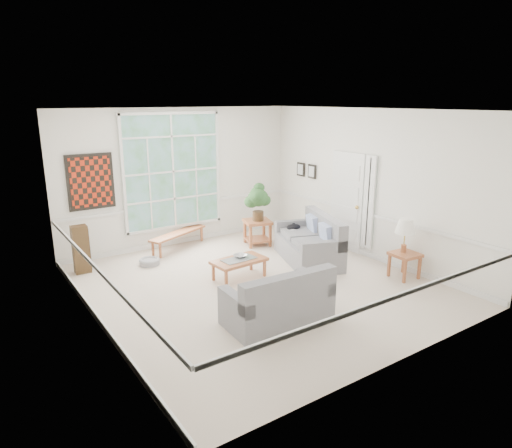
{
  "coord_description": "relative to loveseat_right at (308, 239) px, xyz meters",
  "views": [
    {
      "loc": [
        -4.24,
        -6.17,
        3.17
      ],
      "look_at": [
        0.1,
        0.2,
        1.05
      ],
      "focal_mm": 32.0,
      "sensor_mm": 36.0,
      "label": 1
    }
  ],
  "objects": [
    {
      "name": "window_back",
      "position": [
        -1.73,
        2.52,
        1.18
      ],
      "size": [
        2.3,
        0.08,
        2.4
      ],
      "primitive_type": "cube",
      "color": "white",
      "rests_on": "wall_back"
    },
    {
      "name": "entry_door",
      "position": [
        1.18,
        0.16,
        0.58
      ],
      "size": [
        0.08,
        0.9,
        2.1
      ],
      "primitive_type": "cube",
      "color": "white",
      "rests_on": "floor"
    },
    {
      "name": "door_sidelight",
      "position": [
        1.18,
        -0.47,
        0.68
      ],
      "size": [
        0.08,
        0.26,
        1.9
      ],
      "primitive_type": "cube",
      "color": "white",
      "rests_on": "wall_right"
    },
    {
      "name": "floor_speaker",
      "position": [
        -3.93,
        1.91,
        -0.01
      ],
      "size": [
        0.29,
        0.23,
        0.91
      ],
      "primitive_type": "cube",
      "rotation": [
        0.0,
        0.0,
        -0.04
      ],
      "color": "#402C17",
      "rests_on": "floor"
    },
    {
      "name": "wall_front",
      "position": [
        -1.53,
        -3.44,
        1.03
      ],
      "size": [
        5.5,
        0.02,
        3.0
      ],
      "primitive_type": "cube",
      "color": "white",
      "rests_on": "ground"
    },
    {
      "name": "side_table",
      "position": [
        0.87,
        -1.67,
        -0.23
      ],
      "size": [
        0.5,
        0.5,
        0.48
      ],
      "primitive_type": "cube",
      "rotation": [
        0.0,
        0.0,
        -0.08
      ],
      "color": "#A65B35",
      "rests_on": "floor"
    },
    {
      "name": "floor",
      "position": [
        -1.53,
        -0.44,
        -0.47
      ],
      "size": [
        5.5,
        6.0,
        0.01
      ],
      "primitive_type": "cube",
      "color": "beige",
      "rests_on": "ground"
    },
    {
      "name": "coffee_table",
      "position": [
        -1.64,
        -0.01,
        -0.28
      ],
      "size": [
        1.01,
        0.6,
        0.37
      ],
      "primitive_type": "cube",
      "rotation": [
        0.0,
        0.0,
        0.07
      ],
      "color": "#A65B35",
      "rests_on": "floor"
    },
    {
      "name": "houseplant",
      "position": [
        -0.24,
        1.43,
        0.52
      ],
      "size": [
        0.64,
        0.64,
        0.84
      ],
      "primitive_type": null,
      "rotation": [
        0.0,
        0.0,
        -0.38
      ],
      "color": "#275025",
      "rests_on": "end_table"
    },
    {
      "name": "cat",
      "position": [
        0.11,
        0.61,
        0.09
      ],
      "size": [
        0.33,
        0.24,
        0.15
      ],
      "primitive_type": "ellipsoid",
      "rotation": [
        0.0,
        0.0,
        0.01
      ],
      "color": "black",
      "rests_on": "loveseat_right"
    },
    {
      "name": "pet_bed",
      "position": [
        -2.73,
        1.6,
        -0.41
      ],
      "size": [
        0.42,
        0.42,
        0.12
      ],
      "primitive_type": "cylinder",
      "rotation": [
        0.0,
        0.0,
        -0.03
      ],
      "color": "gray",
      "rests_on": "floor"
    },
    {
      "name": "pewter_bowl",
      "position": [
        -1.58,
        0.06,
        -0.07
      ],
      "size": [
        0.34,
        0.34,
        0.07
      ],
      "primitive_type": "imported",
      "rotation": [
        0.0,
        0.0,
        0.19
      ],
      "color": "#A3A3A8",
      "rests_on": "coffee_table"
    },
    {
      "name": "wall_frame_far",
      "position": [
        1.18,
        1.71,
        1.08
      ],
      "size": [
        0.04,
        0.26,
        0.32
      ],
      "primitive_type": "cube",
      "color": "black",
      "rests_on": "wall_right"
    },
    {
      "name": "loveseat_right",
      "position": [
        0.0,
        0.0,
        0.0
      ],
      "size": [
        1.42,
        1.93,
        0.93
      ],
      "primitive_type": "cube",
      "rotation": [
        0.0,
        0.0,
        -0.34
      ],
      "color": "slate",
      "rests_on": "floor"
    },
    {
      "name": "wall_frame_near",
      "position": [
        1.18,
        1.31,
        1.08
      ],
      "size": [
        0.04,
        0.26,
        0.32
      ],
      "primitive_type": "cube",
      "color": "black",
      "rests_on": "wall_right"
    },
    {
      "name": "wall_art",
      "position": [
        -3.48,
        2.51,
        1.13
      ],
      "size": [
        0.9,
        0.06,
        1.1
      ],
      "primitive_type": "cube",
      "color": "maroon",
      "rests_on": "wall_back"
    },
    {
      "name": "loveseat_front",
      "position": [
        -2.07,
        -1.74,
        -0.05
      ],
      "size": [
        1.58,
        0.87,
        0.83
      ],
      "primitive_type": "cube",
      "rotation": [
        0.0,
        0.0,
        -0.05
      ],
      "color": "slate",
      "rests_on": "floor"
    },
    {
      "name": "ceiling",
      "position": [
        -1.53,
        -0.44,
        2.53
      ],
      "size": [
        5.5,
        6.0,
        0.02
      ],
      "primitive_type": "cube",
      "color": "white",
      "rests_on": "ground"
    },
    {
      "name": "wall_right",
      "position": [
        1.22,
        -0.44,
        1.03
      ],
      "size": [
        0.02,
        6.0,
        3.0
      ],
      "primitive_type": "cube",
      "color": "white",
      "rests_on": "ground"
    },
    {
      "name": "wall_back",
      "position": [
        -1.53,
        2.56,
        1.03
      ],
      "size": [
        5.5,
        0.02,
        3.0
      ],
      "primitive_type": "cube",
      "color": "white",
      "rests_on": "ground"
    },
    {
      "name": "wall_left",
      "position": [
        -4.28,
        -0.44,
        1.03
      ],
      "size": [
        0.02,
        6.0,
        3.0
      ],
      "primitive_type": "cube",
      "color": "white",
      "rests_on": "ground"
    },
    {
      "name": "table_lamp",
      "position": [
        0.89,
        -1.61,
        0.32
      ],
      "size": [
        0.45,
        0.45,
        0.62
      ],
      "primitive_type": null,
      "rotation": [
        0.0,
        0.0,
        -0.31
      ],
      "color": "white",
      "rests_on": "side_table"
    },
    {
      "name": "end_table",
      "position": [
        -0.24,
        1.46,
        -0.18
      ],
      "size": [
        0.71,
        0.71,
        0.57
      ],
      "primitive_type": "cube",
      "rotation": [
        0.0,
        0.0,
        -0.3
      ],
      "color": "#A65B35",
      "rests_on": "floor"
    },
    {
      "name": "window_bench",
      "position": [
        -1.82,
        2.21,
        -0.29
      ],
      "size": [
        1.53,
        0.9,
        0.36
      ],
      "primitive_type": "cube",
      "rotation": [
        0.0,
        0.0,
        0.42
      ],
      "color": "#A65B35",
      "rests_on": "floor"
    }
  ]
}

